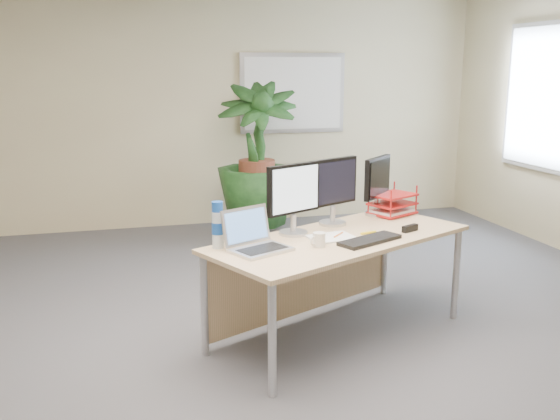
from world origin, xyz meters
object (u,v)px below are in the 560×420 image
object	(u,v)px
floor_plant	(257,171)
monitor_right	(333,187)
monitor_left	(294,194)
laptop	(255,240)
desk	(329,255)

from	to	relation	value
floor_plant	monitor_right	size ratio (longest dim) A/B	3.05
monitor_left	laptop	distance (m)	0.50
monitor_left	monitor_right	xyz separation A→B (m)	(0.36, 0.19, -0.00)
desk	laptop	distance (m)	0.67
floor_plant	desk	bearing A→B (deg)	-92.10
desk	laptop	xyz separation A→B (m)	(-0.59, -0.24, 0.21)
laptop	monitor_left	bearing A→B (deg)	40.29
monitor_left	monitor_right	bearing A→B (deg)	28.18
monitor_right	monitor_left	bearing A→B (deg)	-151.82
laptop	desk	bearing A→B (deg)	21.92
desk	floor_plant	world-z (taller)	floor_plant
monitor_left	monitor_right	distance (m)	0.41
floor_plant	monitor_right	world-z (taller)	floor_plant
floor_plant	laptop	size ratio (longest dim) A/B	3.28
monitor_left	desk	bearing A→B (deg)	-11.98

